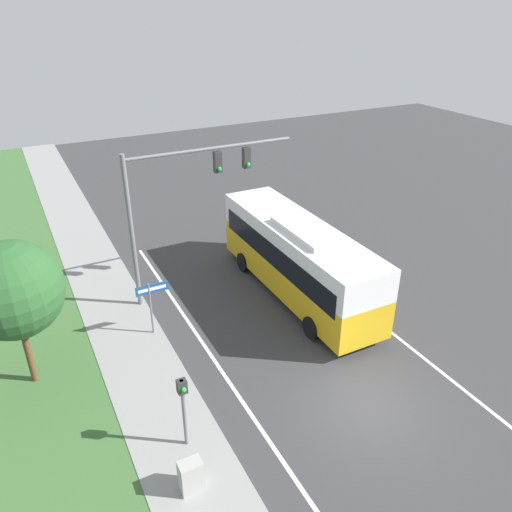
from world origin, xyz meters
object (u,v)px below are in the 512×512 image
object	(u,v)px
signal_gantry	(181,192)
utility_cabinet	(191,476)
street_sign	(152,299)
pedestrian_signal	(183,402)
bus	(298,255)

from	to	relation	value
signal_gantry	utility_cabinet	bearing A→B (deg)	-109.75
signal_gantry	street_sign	world-z (taller)	signal_gantry
utility_cabinet	pedestrian_signal	bearing A→B (deg)	74.89
utility_cabinet	street_sign	bearing A→B (deg)	80.54
bus	signal_gantry	world-z (taller)	signal_gantry
street_sign	signal_gantry	bearing A→B (deg)	45.66
bus	utility_cabinet	distance (m)	11.17
street_sign	utility_cabinet	size ratio (longest dim) A/B	2.37
signal_gantry	pedestrian_signal	distance (m)	9.50
bus	utility_cabinet	xyz separation A→B (m)	(-8.04, -7.63, -1.40)
bus	pedestrian_signal	bearing A→B (deg)	-141.51
signal_gantry	utility_cabinet	distance (m)	11.44
bus	street_sign	world-z (taller)	bus
signal_gantry	street_sign	bearing A→B (deg)	-134.34
bus	signal_gantry	distance (m)	5.85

